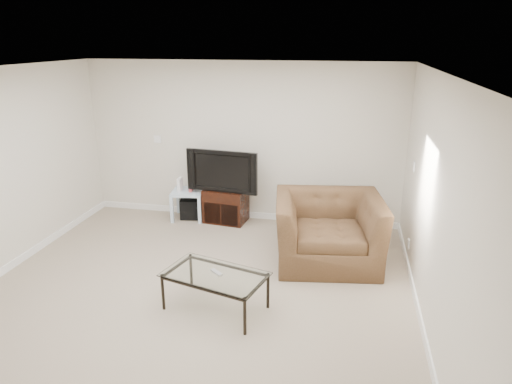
% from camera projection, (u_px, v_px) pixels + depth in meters
% --- Properties ---
extents(floor, '(5.00, 5.00, 0.00)m').
position_uv_depth(floor, '(192.00, 296.00, 5.23)').
color(floor, tan).
rests_on(floor, ground).
extents(ceiling, '(5.00, 5.00, 0.00)m').
position_uv_depth(ceiling, '(181.00, 72.00, 4.43)').
color(ceiling, white).
rests_on(ceiling, ground).
extents(wall_back, '(5.00, 0.02, 2.50)m').
position_uv_depth(wall_back, '(241.00, 143.00, 7.15)').
color(wall_back, silver).
rests_on(wall_back, ground).
extents(wall_right, '(0.02, 5.00, 2.50)m').
position_uv_depth(wall_right, '(436.00, 210.00, 4.36)').
color(wall_right, silver).
rests_on(wall_right, ground).
extents(plate_back, '(0.12, 0.02, 0.12)m').
position_uv_depth(plate_back, '(158.00, 139.00, 7.41)').
color(plate_back, white).
rests_on(plate_back, wall_back).
extents(plate_right_switch, '(0.02, 0.09, 0.13)m').
position_uv_depth(plate_right_switch, '(414.00, 166.00, 5.84)').
color(plate_right_switch, white).
rests_on(plate_right_switch, wall_right).
extents(plate_right_outlet, '(0.02, 0.08, 0.12)m').
position_uv_depth(plate_right_outlet, '(409.00, 244.00, 5.87)').
color(plate_right_outlet, white).
rests_on(plate_right_outlet, wall_right).
extents(tv_stand, '(0.69, 0.52, 0.54)m').
position_uv_depth(tv_stand, '(226.00, 205.00, 7.30)').
color(tv_stand, black).
rests_on(tv_stand, floor).
extents(dvd_player, '(0.39, 0.29, 0.05)m').
position_uv_depth(dvd_player, '(225.00, 195.00, 7.21)').
color(dvd_player, black).
rests_on(dvd_player, tv_stand).
extents(television, '(1.08, 0.32, 0.66)m').
position_uv_depth(television, '(224.00, 170.00, 7.09)').
color(television, black).
rests_on(television, tv_stand).
extents(side_table, '(0.56, 0.56, 0.48)m').
position_uv_depth(side_table, '(188.00, 204.00, 7.43)').
color(side_table, '#A7C0CB').
rests_on(side_table, floor).
extents(subwoofer, '(0.36, 0.36, 0.31)m').
position_uv_depth(subwoofer, '(191.00, 208.00, 7.47)').
color(subwoofer, black).
rests_on(subwoofer, floor).
extents(game_console, '(0.06, 0.16, 0.22)m').
position_uv_depth(game_console, '(180.00, 184.00, 7.31)').
color(game_console, white).
rests_on(game_console, side_table).
extents(game_case, '(0.07, 0.14, 0.19)m').
position_uv_depth(game_case, '(191.00, 185.00, 7.30)').
color(game_case, '#CC4C4C').
rests_on(game_case, side_table).
extents(recliner, '(1.47, 1.07, 1.19)m').
position_uv_depth(recliner, '(329.00, 219.00, 5.88)').
color(recliner, '#4E3C22').
rests_on(recliner, floor).
extents(coffee_table, '(1.20, 0.87, 0.42)m').
position_uv_depth(coffee_table, '(216.00, 291.00, 4.93)').
color(coffee_table, black).
rests_on(coffee_table, floor).
extents(remote, '(0.16, 0.14, 0.02)m').
position_uv_depth(remote, '(217.00, 272.00, 4.88)').
color(remote, '#B2B2B7').
rests_on(remote, coffee_table).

